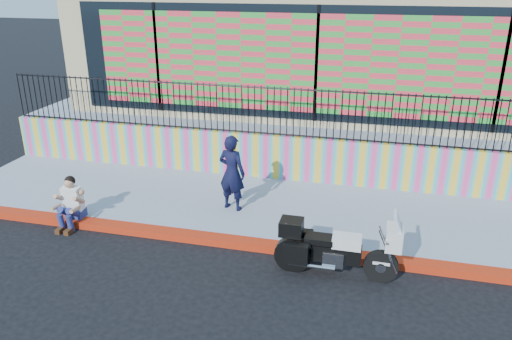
% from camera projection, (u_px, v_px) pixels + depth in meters
% --- Properties ---
extents(ground, '(90.00, 90.00, 0.00)m').
position_uv_depth(ground, '(281.00, 251.00, 9.49)').
color(ground, black).
rests_on(ground, ground).
extents(red_curb, '(16.00, 0.30, 0.15)m').
position_uv_depth(red_curb, '(281.00, 248.00, 9.46)').
color(red_curb, '#A5230B').
rests_on(red_curb, ground).
extents(sidewalk, '(16.00, 3.00, 0.15)m').
position_uv_depth(sidewalk, '(296.00, 211.00, 10.95)').
color(sidewalk, '#8A92A6').
rests_on(sidewalk, ground).
extents(mural_wall, '(16.00, 0.20, 1.10)m').
position_uv_depth(mural_wall, '(308.00, 159.00, 12.16)').
color(mural_wall, '#F8418F').
rests_on(mural_wall, sidewalk).
extents(metal_fence, '(15.80, 0.04, 1.20)m').
position_uv_depth(metal_fence, '(310.00, 114.00, 11.74)').
color(metal_fence, black).
rests_on(metal_fence, mural_wall).
extents(elevated_platform, '(16.00, 10.00, 1.25)m').
position_uv_depth(elevated_platform, '(330.00, 110.00, 16.79)').
color(elevated_platform, '#8A92A6').
rests_on(elevated_platform, ground).
extents(storefront_building, '(14.00, 8.06, 4.00)m').
position_uv_depth(storefront_building, '(334.00, 31.00, 15.63)').
color(storefront_building, '#C8B285').
rests_on(storefront_building, elevated_platform).
extents(police_motorcycle, '(2.10, 0.69, 1.31)m').
position_uv_depth(police_motorcycle, '(335.00, 247.00, 8.55)').
color(police_motorcycle, black).
rests_on(police_motorcycle, ground).
extents(police_officer, '(0.68, 0.53, 1.66)m').
position_uv_depth(police_officer, '(232.00, 173.00, 10.59)').
color(police_officer, black).
rests_on(police_officer, sidewalk).
extents(seated_man, '(0.54, 0.71, 1.06)m').
position_uv_depth(seated_man, '(69.00, 207.00, 10.24)').
color(seated_man, navy).
rests_on(seated_man, ground).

